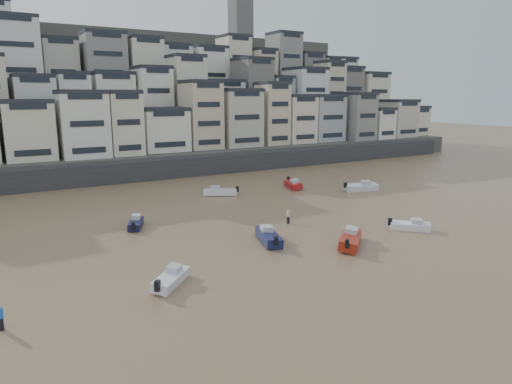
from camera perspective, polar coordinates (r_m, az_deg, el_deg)
harbor_wall at (r=84.13m, az=-10.50°, el=2.96°), size 140.00×3.00×3.50m
hillside at (r=122.53m, az=-15.26°, el=10.80°), size 141.04×66.00×50.00m
boat_g at (r=73.03m, az=13.02°, el=0.74°), size 6.09×3.35×1.58m
boat_a at (r=46.34m, az=11.72°, el=-5.60°), size 5.87×5.53×1.66m
boat_h at (r=68.30m, az=-4.51°, el=0.21°), size 5.63×4.21×1.49m
boat_b at (r=53.42m, az=18.75°, el=-3.86°), size 4.35×4.35×1.26m
boat_c at (r=46.47m, az=1.59°, el=-5.39°), size 3.40×5.88×1.52m
boat_i at (r=73.76m, az=4.65°, el=1.08°), size 3.35×5.77×1.50m
boat_j at (r=37.01m, az=-10.62°, el=-10.41°), size 4.51×4.48×1.31m
boat_f at (r=53.44m, az=-14.81°, el=-3.63°), size 3.16×4.75×1.24m
person_blue at (r=34.01m, az=-29.34°, el=-13.50°), size 0.44×0.44×1.74m
person_pink at (r=53.21m, az=4.05°, el=-3.04°), size 0.44×0.44×1.74m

